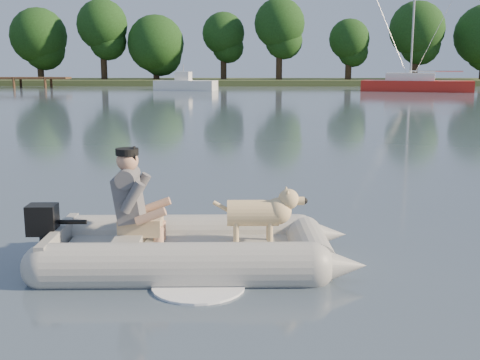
{
  "coord_description": "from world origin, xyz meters",
  "views": [
    {
      "loc": [
        0.24,
        -6.5,
        2.36
      ],
      "look_at": [
        0.14,
        1.76,
        0.75
      ],
      "focal_mm": 45.0,
      "sensor_mm": 36.0,
      "label": 1
    }
  ],
  "objects_px": {
    "dinghy": "(194,212)",
    "sailboat": "(416,85)",
    "dog": "(253,217)",
    "motorboat": "(186,78)",
    "man": "(130,195)"
  },
  "relations": [
    {
      "from": "sailboat",
      "to": "dog",
      "type": "bearing_deg",
      "value": -90.08
    },
    {
      "from": "sailboat",
      "to": "motorboat",
      "type": "bearing_deg",
      "value": -168.02
    },
    {
      "from": "dog",
      "to": "sailboat",
      "type": "xyz_separation_m",
      "value": [
        14.24,
        44.87,
        -0.01
      ]
    },
    {
      "from": "dog",
      "to": "man",
      "type": "bearing_deg",
      "value": -180.0
    },
    {
      "from": "man",
      "to": "motorboat",
      "type": "relative_size",
      "value": 0.21
    },
    {
      "from": "motorboat",
      "to": "sailboat",
      "type": "height_order",
      "value": "sailboat"
    },
    {
      "from": "dinghy",
      "to": "motorboat",
      "type": "bearing_deg",
      "value": 94.25
    },
    {
      "from": "dog",
      "to": "motorboat",
      "type": "bearing_deg",
      "value": 95.1
    },
    {
      "from": "man",
      "to": "dog",
      "type": "relative_size",
      "value": 1.16
    },
    {
      "from": "dinghy",
      "to": "sailboat",
      "type": "distance_m",
      "value": 47.36
    },
    {
      "from": "dinghy",
      "to": "sailboat",
      "type": "bearing_deg",
      "value": 70.0
    },
    {
      "from": "dog",
      "to": "motorboat",
      "type": "xyz_separation_m",
      "value": [
        -5.51,
        46.78,
        0.52
      ]
    },
    {
      "from": "dinghy",
      "to": "sailboat",
      "type": "relative_size",
      "value": 0.38
    },
    {
      "from": "dinghy",
      "to": "dog",
      "type": "distance_m",
      "value": 0.7
    },
    {
      "from": "man",
      "to": "sailboat",
      "type": "height_order",
      "value": "sailboat"
    }
  ]
}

